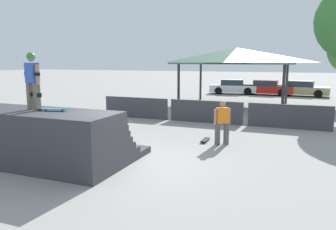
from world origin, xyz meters
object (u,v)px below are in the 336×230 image
parked_car_white (233,87)px  skater_on_deck (32,77)px  parked_car_tan (302,89)px  skateboard_on_ground (205,140)px  bystander_walking (222,120)px  parked_car_red (267,88)px  skateboard_on_deck (54,109)px

parked_car_white → skater_on_deck: bearing=-101.6°
parked_car_tan → skateboard_on_ground: bearing=-94.2°
bystander_walking → parked_car_tan: (2.68, 18.18, -0.26)m
bystander_walking → skater_on_deck: bearing=5.0°
skateboard_on_ground → parked_car_red: size_ratio=0.19×
skateboard_on_deck → bystander_walking: size_ratio=0.54×
skater_on_deck → parked_car_white: size_ratio=0.37×
parked_car_white → skateboard_on_deck: bearing=-99.9°
skater_on_deck → bystander_walking: skater_on_deck is taller
parked_car_tan → skater_on_deck: bearing=-101.4°
parked_car_white → parked_car_red: same height
skater_on_deck → skateboard_on_deck: skater_on_deck is taller
skater_on_deck → skateboard_on_deck: 1.06m
skateboard_on_deck → parked_car_red: bearing=70.1°
skateboard_on_ground → parked_car_tan: size_ratio=0.19×
bystander_walking → parked_car_red: 18.21m
skateboard_on_deck → parked_car_white: skateboard_on_deck is taller
skateboard_on_deck → bystander_walking: 5.58m
skateboard_on_deck → parked_car_tan: skateboard_on_deck is taller
bystander_walking → parked_car_white: 18.16m
parked_car_white → parked_car_red: (2.83, 0.29, 0.00)m
skateboard_on_ground → parked_car_tan: (3.34, 17.98, 0.54)m
skater_on_deck → skateboard_on_deck: bearing=21.3°
bystander_walking → parked_car_red: (-0.14, 18.21, -0.26)m
skater_on_deck → parked_car_tan: 23.45m
parked_car_white → parked_car_tan: same height
parked_car_red → parked_car_tan: 2.83m
skateboard_on_deck → parked_car_white: size_ratio=0.19×
parked_car_red → parked_car_white: bearing=-173.1°
skateboard_on_deck → parked_car_tan: bearing=63.2°
parked_car_white → parked_car_red: size_ratio=1.00×
parked_car_red → skateboard_on_ground: bearing=-90.7°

